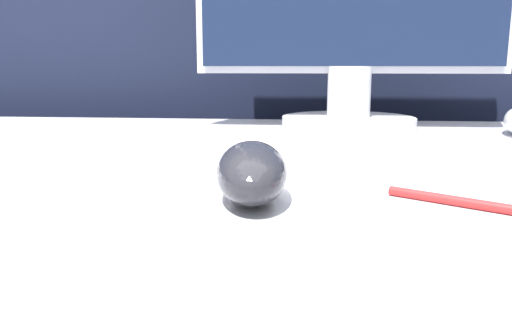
# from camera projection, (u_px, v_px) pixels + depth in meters

# --- Properties ---
(partition_panel) EXTENTS (5.00, 0.03, 1.27)m
(partition_panel) POSITION_uv_depth(u_px,v_px,m) (249.00, 168.00, 1.16)
(partition_panel) COLOR black
(partition_panel) RESTS_ON ground_plane
(computer_mouse_near) EXTENTS (0.07, 0.13, 0.05)m
(computer_mouse_near) POSITION_uv_depth(u_px,v_px,m) (252.00, 172.00, 0.40)
(computer_mouse_near) COLOR #232328
(computer_mouse_near) RESTS_ON desk
(keyboard) EXTENTS (0.47, 0.19, 0.02)m
(keyboard) POSITION_uv_depth(u_px,v_px,m) (181.00, 150.00, 0.58)
(keyboard) COLOR white
(keyboard) RESTS_ON desk
(pen) EXTENTS (0.13, 0.09, 0.01)m
(pen) POSITION_uv_depth(u_px,v_px,m) (487.00, 206.00, 0.38)
(pen) COLOR red
(pen) RESTS_ON desk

